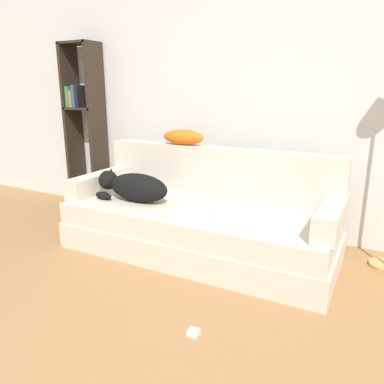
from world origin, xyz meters
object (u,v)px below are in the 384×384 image
object	(u,v)px
laptop	(195,210)
throw_pillow	(183,137)
dog	(133,187)
bookshelf	(84,118)
couch	(198,230)
power_adapter	(193,332)

from	to	relation	value
laptop	throw_pillow	xyz separation A→B (m)	(-0.36, 0.47, 0.49)
dog	bookshelf	bearing A→B (deg)	149.74
throw_pillow	laptop	bearing A→B (deg)	-52.69
couch	bookshelf	bearing A→B (deg)	161.34
dog	laptop	bearing A→B (deg)	-1.37
couch	laptop	size ratio (longest dim) A/B	6.38
dog	power_adapter	world-z (taller)	dog
laptop	power_adapter	size ratio (longest dim) A/B	5.87
laptop	bookshelf	bearing A→B (deg)	158.53
throw_pillow	bookshelf	distance (m)	1.35
power_adapter	couch	bearing A→B (deg)	115.74
couch	throw_pillow	xyz separation A→B (m)	(-0.33, 0.37, 0.69)
laptop	bookshelf	size ratio (longest dim) A/B	0.19
dog	power_adapter	distance (m)	1.44
laptop	bookshelf	world-z (taller)	bookshelf
throw_pillow	bookshelf	bearing A→B (deg)	171.96
dog	power_adapter	xyz separation A→B (m)	(1.03, -0.89, -0.49)
laptop	power_adapter	xyz separation A→B (m)	(0.44, -0.87, -0.38)
couch	power_adapter	size ratio (longest dim) A/B	37.43
couch	throw_pillow	bearing A→B (deg)	131.78
throw_pillow	power_adapter	size ratio (longest dim) A/B	6.84
dog	throw_pillow	distance (m)	0.63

